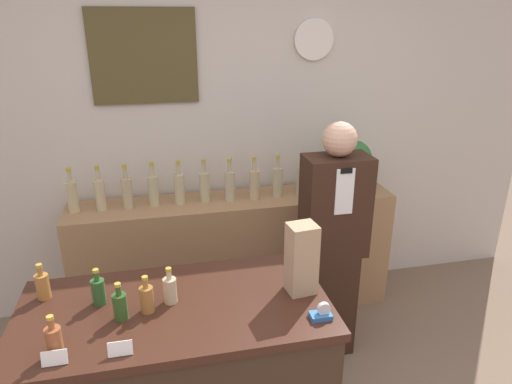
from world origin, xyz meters
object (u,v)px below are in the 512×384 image
at_px(paper_bag, 302,259).
at_px(tape_dispenser, 322,313).
at_px(potted_plant, 352,162).
at_px(shopkeeper, 333,245).

xyz_separation_m(paper_bag, tape_dispenser, (0.02, -0.22, -0.14)).
xyz_separation_m(potted_plant, paper_bag, (-0.81, -1.29, -0.01)).
relative_size(paper_bag, tape_dispenser, 3.70).
height_order(shopkeeper, tape_dispenser, shopkeeper).
bearing_deg(tape_dispenser, potted_plant, 62.52).
height_order(shopkeeper, paper_bag, shopkeeper).
distance_m(paper_bag, tape_dispenser, 0.26).
bearing_deg(tape_dispenser, paper_bag, 96.39).
bearing_deg(potted_plant, paper_bag, -122.04).
bearing_deg(tape_dispenser, shopkeeper, 65.35).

